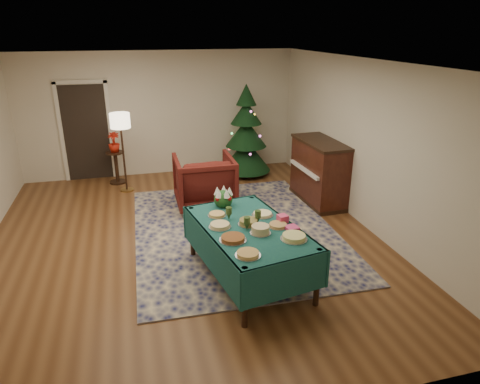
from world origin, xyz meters
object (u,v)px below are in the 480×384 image
object	(u,v)px
side_table	(117,168)
gift_box	(283,219)
floor_lamp	(120,126)
armchair	(204,179)
piano	(319,172)
buffet_table	(249,237)
christmas_tree	(246,135)
potted_plant	(114,146)

from	to	relation	value
side_table	gift_box	bearing A→B (deg)	-63.45
floor_lamp	gift_box	bearing A→B (deg)	-62.38
armchair	side_table	xyz separation A→B (m)	(-1.59, 1.77, -0.20)
armchair	piano	world-z (taller)	piano
buffet_table	floor_lamp	size ratio (longest dim) A/B	1.33
gift_box	christmas_tree	size ratio (longest dim) A/B	0.06
floor_lamp	christmas_tree	distance (m)	2.73
side_table	potted_plant	world-z (taller)	potted_plant
side_table	christmas_tree	bearing A→B (deg)	-2.56
floor_lamp	potted_plant	world-z (taller)	floor_lamp
buffet_table	piano	bearing A→B (deg)	48.15
buffet_table	potted_plant	xyz separation A→B (m)	(-1.70, 4.34, 0.20)
potted_plant	christmas_tree	xyz separation A→B (m)	(2.84, -0.13, 0.10)
buffet_table	side_table	world-z (taller)	buffet_table
gift_box	piano	size ratio (longest dim) A/B	0.09
buffet_table	armchair	size ratio (longest dim) A/B	1.97
christmas_tree	side_table	bearing A→B (deg)	177.44
gift_box	floor_lamp	xyz separation A→B (m)	(-1.98, 3.79, 0.54)
side_table	piano	xyz separation A→B (m)	(3.73, -2.07, 0.25)
buffet_table	piano	size ratio (longest dim) A/B	1.51
potted_plant	gift_box	bearing A→B (deg)	-63.45
buffet_table	christmas_tree	bearing A→B (deg)	74.86
armchair	floor_lamp	bearing A→B (deg)	-40.51
buffet_table	potted_plant	bearing A→B (deg)	111.40
christmas_tree	piano	size ratio (longest dim) A/B	1.44
gift_box	piano	distance (m)	2.76
floor_lamp	side_table	bearing A→B (deg)	108.42
armchair	side_table	bearing A→B (deg)	-47.37
side_table	floor_lamp	bearing A→B (deg)	-71.58
armchair	christmas_tree	bearing A→B (deg)	-126.53
side_table	christmas_tree	xyz separation A→B (m)	(2.84, -0.13, 0.57)
side_table	potted_plant	distance (m)	0.47
piano	gift_box	bearing A→B (deg)	-124.82
buffet_table	side_table	size ratio (longest dim) A/B	3.07
potted_plant	piano	xyz separation A→B (m)	(3.73, -2.07, -0.22)
christmas_tree	piano	bearing A→B (deg)	-65.36
gift_box	side_table	bearing A→B (deg)	116.55
buffet_table	armchair	xyz separation A→B (m)	(-0.11, 2.57, -0.07)
gift_box	floor_lamp	size ratio (longest dim) A/B	0.08
floor_lamp	side_table	world-z (taller)	floor_lamp
buffet_table	potted_plant	size ratio (longest dim) A/B	5.09
gift_box	armchair	distance (m)	2.63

